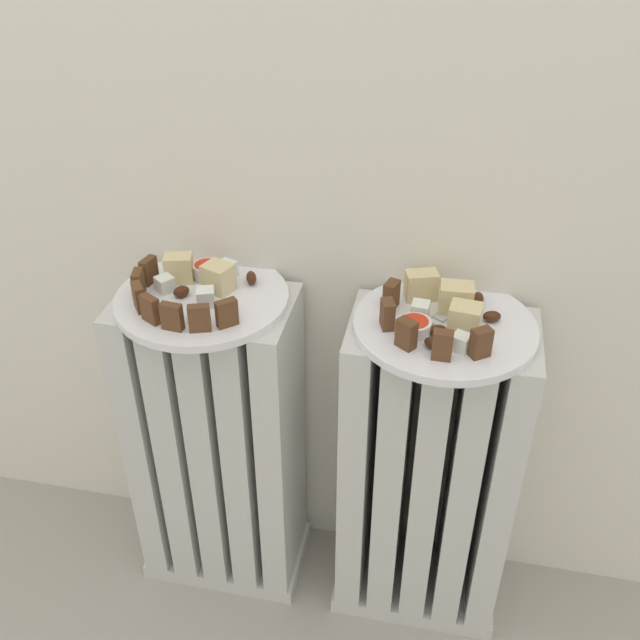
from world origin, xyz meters
name	(u,v)px	position (x,y,z in m)	size (l,w,h in m)	color
radiator_left	(218,447)	(-0.18, 0.28, 0.29)	(0.28, 0.17, 0.58)	silver
radiator_right	(427,478)	(0.18, 0.28, 0.29)	(0.28, 0.17, 0.58)	silver
plate_left	(202,299)	(-0.18, 0.28, 0.59)	(0.26, 0.26, 0.01)	white
plate_right	(445,326)	(0.18, 0.28, 0.59)	(0.26, 0.26, 0.01)	white
dark_cake_slice_left_0	(149,271)	(-0.27, 0.30, 0.62)	(0.03, 0.01, 0.04)	#56351E
dark_cake_slice_left_1	(138,284)	(-0.27, 0.26, 0.62)	(0.03, 0.01, 0.04)	#56351E
dark_cake_slice_left_2	(139,297)	(-0.25, 0.23, 0.62)	(0.03, 0.01, 0.04)	#56351E
dark_cake_slice_left_3	(150,309)	(-0.22, 0.20, 0.62)	(0.03, 0.01, 0.04)	#56351E
dark_cake_slice_left_4	(172,317)	(-0.19, 0.19, 0.62)	(0.03, 0.01, 0.04)	#56351E
dark_cake_slice_left_5	(199,318)	(-0.15, 0.19, 0.62)	(0.03, 0.01, 0.04)	#56351E
dark_cake_slice_left_6	(227,313)	(-0.12, 0.21, 0.62)	(0.03, 0.01, 0.04)	#56351E
marble_cake_slice_left_0	(179,268)	(-0.22, 0.31, 0.62)	(0.04, 0.03, 0.04)	beige
marble_cake_slice_left_1	(218,278)	(-0.16, 0.30, 0.62)	(0.04, 0.04, 0.04)	beige
turkish_delight_left_0	(206,297)	(-0.16, 0.26, 0.61)	(0.03, 0.03, 0.03)	white
turkish_delight_left_1	(165,284)	(-0.24, 0.28, 0.61)	(0.02, 0.02, 0.02)	white
turkish_delight_left_2	(227,270)	(-0.16, 0.34, 0.61)	(0.03, 0.03, 0.03)	white
medjool_date_left_0	(196,313)	(-0.17, 0.22, 0.60)	(0.03, 0.02, 0.02)	#3D1E0F
medjool_date_left_1	(181,292)	(-0.21, 0.27, 0.60)	(0.02, 0.02, 0.02)	#3D1E0F
medjool_date_left_2	(228,308)	(-0.13, 0.24, 0.60)	(0.03, 0.02, 0.02)	#3D1E0F
medjool_date_left_3	(251,278)	(-0.12, 0.33, 0.60)	(0.03, 0.02, 0.02)	#3D1E0F
jam_bowl_left	(207,270)	(-0.19, 0.33, 0.61)	(0.04, 0.04, 0.02)	white
dark_cake_slice_right_0	(391,295)	(0.10, 0.30, 0.62)	(0.03, 0.02, 0.04)	#56351E
dark_cake_slice_right_1	(387,314)	(0.10, 0.25, 0.62)	(0.03, 0.02, 0.04)	#56351E
dark_cake_slice_right_2	(406,334)	(0.13, 0.21, 0.62)	(0.03, 0.02, 0.04)	#56351E
dark_cake_slice_right_3	(442,345)	(0.18, 0.20, 0.62)	(0.03, 0.02, 0.04)	#56351E
dark_cake_slice_right_4	(481,343)	(0.23, 0.21, 0.62)	(0.03, 0.02, 0.04)	#56351E
marble_cake_slice_right_0	(456,299)	(0.19, 0.31, 0.62)	(0.05, 0.04, 0.04)	beige
marble_cake_slice_right_1	(465,319)	(0.20, 0.26, 0.62)	(0.04, 0.04, 0.04)	beige
marble_cake_slice_right_2	(421,285)	(0.14, 0.34, 0.62)	(0.05, 0.03, 0.04)	beige
turkish_delight_right_0	(420,310)	(0.14, 0.29, 0.61)	(0.02, 0.02, 0.02)	white
turkish_delight_right_1	(461,342)	(0.20, 0.22, 0.61)	(0.02, 0.02, 0.02)	white
medjool_date_right_0	(492,316)	(0.24, 0.30, 0.60)	(0.03, 0.02, 0.02)	#3D1E0F
medjool_date_right_1	(478,299)	(0.22, 0.34, 0.60)	(0.03, 0.02, 0.02)	#3D1E0F
medjool_date_right_2	(432,343)	(0.16, 0.22, 0.60)	(0.02, 0.02, 0.02)	#3D1E0F
medjool_date_right_3	(437,330)	(0.17, 0.25, 0.60)	(0.03, 0.02, 0.01)	#3D1E0F
jam_bowl_right	(415,326)	(0.14, 0.25, 0.61)	(0.05, 0.05, 0.02)	white
fork	(430,324)	(0.16, 0.27, 0.60)	(0.06, 0.08, 0.00)	#B7B7BC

